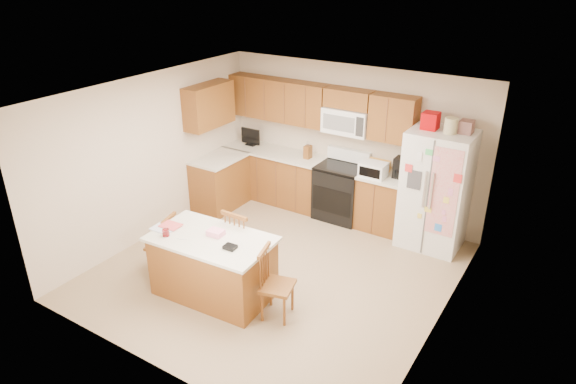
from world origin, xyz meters
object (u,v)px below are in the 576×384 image
Objects in this scene: refrigerator at (436,189)px; windsor_chair_left at (163,245)px; stove at (341,191)px; windsor_chair_right at (275,285)px; windsor_chair_back at (242,245)px; island at (213,266)px.

refrigerator reaches higher than windsor_chair_left.
windsor_chair_right is at bearing -79.22° from stove.
windsor_chair_back is (0.99, 0.50, 0.07)m from windsor_chair_left.
refrigerator is at bearing 54.70° from island.
island is (-1.96, -2.76, -0.50)m from refrigerator.
windsor_chair_left is 1.11m from windsor_chair_back.
windsor_chair_back is at bearing 150.02° from windsor_chair_right.
refrigerator is at bearing 68.88° from windsor_chair_right.
stove is 1.63m from refrigerator.
windsor_chair_back is (-0.33, -2.27, 0.00)m from stove.
refrigerator is at bearing 43.09° from windsor_chair_left.
refrigerator is at bearing -2.30° from stove.
stove is at bearing 64.48° from windsor_chair_left.
stove reaches higher than windsor_chair_right.
island reaches higher than windsor_chair_right.
windsor_chair_back is at bearing -130.81° from refrigerator.
windsor_chair_right is at bearing 0.07° from windsor_chair_left.
island is 0.92m from windsor_chair_right.
island is 0.94m from windsor_chair_left.
island is 0.56m from windsor_chair_back.
stove is at bearing 100.78° from windsor_chair_right.
refrigerator reaches higher than windsor_chair_right.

